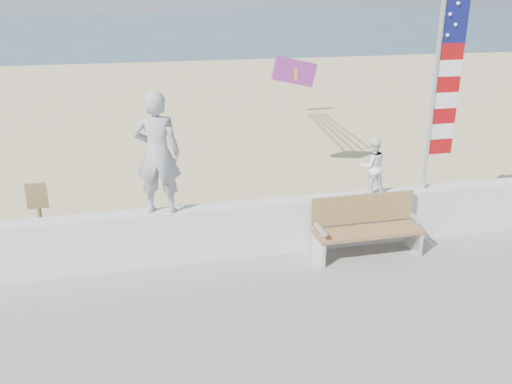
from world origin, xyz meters
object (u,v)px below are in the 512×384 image
adult (157,153)px  child (372,166)px  flag (442,79)px  bench (366,226)px

adult → child: adult is taller
flag → child: bearing=180.0°
bench → flag: 2.72m
adult → child: (3.55, 0.00, -0.47)m
bench → flag: size_ratio=0.51×
adult → bench: bearing=-173.4°
bench → flag: bearing=18.4°
flag → adult: bearing=180.0°
adult → flag: flag is taller
bench → flag: (1.37, 0.45, 2.30)m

